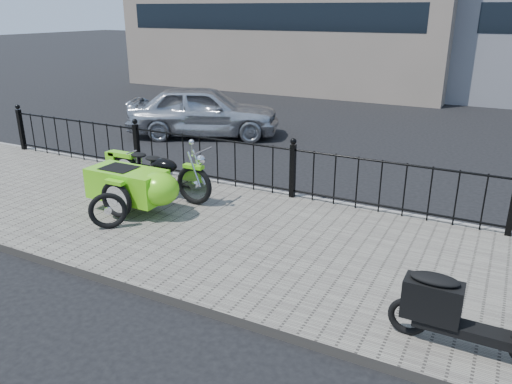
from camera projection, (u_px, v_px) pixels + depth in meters
The scene contains 8 objects.
ground at pixel (259, 229), 7.90m from camera, with size 120.00×120.00×0.00m, color black.
sidewalk at pixel (244, 238), 7.46m from camera, with size 30.00×3.80×0.12m, color #655E55.
curb at pixel (295, 197), 9.08m from camera, with size 30.00×0.10×0.12m, color gray.
iron_fence at pixel (293, 172), 8.78m from camera, with size 14.11×0.11×1.08m.
motorcycle_sidecar at pixel (142, 183), 8.20m from camera, with size 2.28×1.48×0.98m.
scooter at pixel (458, 311), 4.84m from camera, with size 1.54×0.45×1.04m.
spare_tire at pixel (108, 211), 7.55m from camera, with size 0.58×0.58×0.08m, color black.
sedan_car at pixel (204, 111), 13.50m from camera, with size 1.63×4.05×1.38m, color #B6B8BE.
Camera 1 is at (3.28, -6.42, 3.28)m, focal length 35.00 mm.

